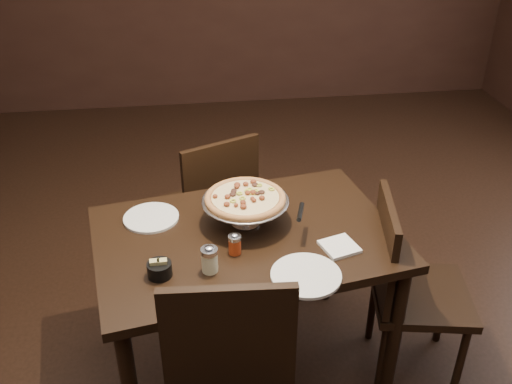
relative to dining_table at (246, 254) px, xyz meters
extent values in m
cube|color=black|center=(-0.04, -0.02, -0.69)|extent=(6.00, 7.00, 0.02)
cube|color=black|center=(0.00, 0.00, 0.08)|extent=(1.38, 1.04, 0.04)
cylinder|color=black|center=(0.62, -0.26, -0.31)|extent=(0.06, 0.06, 0.74)
cylinder|color=black|center=(-0.62, 0.26, -0.31)|extent=(0.06, 0.06, 0.74)
cylinder|color=black|center=(0.50, 0.45, -0.31)|extent=(0.06, 0.06, 0.74)
cylinder|color=silver|center=(0.01, 0.08, 0.11)|extent=(0.13, 0.13, 0.01)
cylinder|color=silver|center=(0.01, 0.08, 0.16)|extent=(0.03, 0.03, 0.10)
cylinder|color=silver|center=(0.01, 0.08, 0.21)|extent=(0.09, 0.09, 0.01)
cylinder|color=gray|center=(0.01, 0.08, 0.22)|extent=(0.37, 0.37, 0.01)
torus|color=gray|center=(0.01, 0.08, 0.22)|extent=(0.37, 0.37, 0.01)
cylinder|color=brown|center=(0.01, 0.08, 0.23)|extent=(0.34, 0.34, 0.01)
torus|color=brown|center=(0.01, 0.08, 0.23)|extent=(0.35, 0.35, 0.03)
cylinder|color=#D8BB76|center=(0.01, 0.08, 0.24)|extent=(0.29, 0.29, 0.01)
cylinder|color=beige|center=(-0.17, -0.23, 0.15)|extent=(0.06, 0.06, 0.08)
cylinder|color=silver|center=(-0.17, -0.23, 0.20)|extent=(0.07, 0.07, 0.02)
ellipsoid|color=silver|center=(-0.17, -0.23, 0.21)|extent=(0.04, 0.04, 0.01)
cylinder|color=maroon|center=(-0.06, -0.12, 0.14)|extent=(0.05, 0.05, 0.07)
cylinder|color=silver|center=(-0.06, -0.12, 0.18)|extent=(0.05, 0.05, 0.02)
ellipsoid|color=silver|center=(-0.06, -0.12, 0.19)|extent=(0.03, 0.03, 0.01)
cylinder|color=black|center=(-0.36, -0.23, 0.13)|extent=(0.09, 0.09, 0.06)
cube|color=tan|center=(-0.37, -0.23, 0.15)|extent=(0.04, 0.03, 0.06)
cube|color=tan|center=(-0.34, -0.23, 0.15)|extent=(0.04, 0.03, 0.06)
cube|color=white|center=(0.37, -0.15, 0.11)|extent=(0.17, 0.17, 0.01)
cylinder|color=white|center=(-0.40, 0.17, 0.11)|extent=(0.24, 0.24, 0.01)
cylinder|color=white|center=(0.19, -0.31, 0.11)|extent=(0.27, 0.27, 0.01)
cone|color=silver|center=(0.22, -0.05, 0.22)|extent=(0.15, 0.15, 0.00)
cylinder|color=black|center=(0.22, -0.05, 0.23)|extent=(0.06, 0.13, 0.02)
cube|color=black|center=(-0.14, 0.78, -0.24)|extent=(0.57, 0.57, 0.04)
cube|color=black|center=(-0.06, 0.60, 0.02)|extent=(0.41, 0.20, 0.45)
cylinder|color=black|center=(-0.04, 1.01, -0.47)|extent=(0.04, 0.04, 0.42)
cylinder|color=black|center=(-0.37, 0.87, -0.47)|extent=(0.04, 0.04, 0.42)
cylinder|color=black|center=(0.10, 0.69, -0.47)|extent=(0.04, 0.04, 0.42)
cylinder|color=black|center=(-0.23, 0.55, -0.47)|extent=(0.04, 0.04, 0.42)
cube|color=black|center=(-0.13, -0.57, 0.06)|extent=(0.46, 0.06, 0.48)
cube|color=black|center=(0.79, -0.10, -0.24)|extent=(0.50, 0.50, 0.04)
cube|color=black|center=(0.60, -0.06, 0.01)|extent=(0.11, 0.43, 0.45)
cylinder|color=black|center=(0.93, -0.30, -0.47)|extent=(0.04, 0.04, 0.42)
cylinder|color=black|center=(0.99, 0.04, -0.47)|extent=(0.04, 0.04, 0.42)
cylinder|color=black|center=(0.59, -0.24, -0.47)|extent=(0.04, 0.04, 0.42)
cylinder|color=black|center=(0.65, 0.11, -0.47)|extent=(0.04, 0.04, 0.42)
camera|label=1|loc=(-0.22, -1.97, 1.49)|focal=40.00mm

